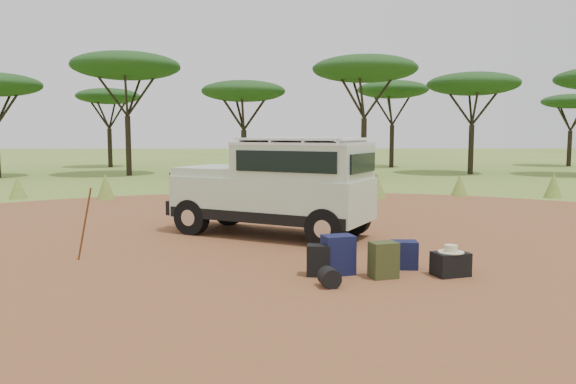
{
  "coord_description": "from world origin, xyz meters",
  "views": [
    {
      "loc": [
        -0.4,
        -10.18,
        2.18
      ],
      "look_at": [
        -0.15,
        1.05,
        1.0
      ],
      "focal_mm": 35.0,
      "sensor_mm": 36.0,
      "label": 1
    }
  ],
  "objects_px": {
    "backpack_black": "(319,261)",
    "backpack_navy": "(338,255)",
    "safari_vehicle": "(277,189)",
    "backpack_olive": "(384,260)",
    "walking_staff": "(85,225)",
    "hard_case": "(451,264)",
    "duffel_navy": "(404,255)"
  },
  "relations": [
    {
      "from": "walking_staff",
      "to": "backpack_black",
      "type": "relative_size",
      "value": 2.72
    },
    {
      "from": "safari_vehicle",
      "to": "hard_case",
      "type": "relative_size",
      "value": 8.74
    },
    {
      "from": "safari_vehicle",
      "to": "backpack_black",
      "type": "xyz_separation_m",
      "value": [
        0.62,
        -3.42,
        -0.76
      ]
    },
    {
      "from": "backpack_black",
      "to": "backpack_olive",
      "type": "distance_m",
      "value": 0.98
    },
    {
      "from": "duffel_navy",
      "to": "walking_staff",
      "type": "bearing_deg",
      "value": 176.28
    },
    {
      "from": "backpack_black",
      "to": "hard_case",
      "type": "distance_m",
      "value": 2.02
    },
    {
      "from": "duffel_navy",
      "to": "hard_case",
      "type": "height_order",
      "value": "duffel_navy"
    },
    {
      "from": "backpack_navy",
      "to": "backpack_olive",
      "type": "distance_m",
      "value": 0.7
    },
    {
      "from": "backpack_navy",
      "to": "walking_staff",
      "type": "bearing_deg",
      "value": 150.66
    },
    {
      "from": "duffel_navy",
      "to": "backpack_olive",
      "type": "bearing_deg",
      "value": -124.61
    },
    {
      "from": "backpack_black",
      "to": "hard_case",
      "type": "relative_size",
      "value": 0.93
    },
    {
      "from": "backpack_olive",
      "to": "safari_vehicle",
      "type": "bearing_deg",
      "value": 97.99
    },
    {
      "from": "backpack_navy",
      "to": "hard_case",
      "type": "xyz_separation_m",
      "value": [
        1.71,
        -0.13,
        -0.12
      ]
    },
    {
      "from": "backpack_navy",
      "to": "duffel_navy",
      "type": "relative_size",
      "value": 1.35
    },
    {
      "from": "duffel_navy",
      "to": "hard_case",
      "type": "distance_m",
      "value": 0.77
    },
    {
      "from": "backpack_black",
      "to": "duffel_navy",
      "type": "height_order",
      "value": "backpack_black"
    },
    {
      "from": "walking_staff",
      "to": "duffel_navy",
      "type": "xyz_separation_m",
      "value": [
        5.31,
        -0.65,
        -0.41
      ]
    },
    {
      "from": "backpack_black",
      "to": "backpack_navy",
      "type": "distance_m",
      "value": 0.33
    },
    {
      "from": "safari_vehicle",
      "to": "backpack_black",
      "type": "distance_m",
      "value": 3.56
    },
    {
      "from": "walking_staff",
      "to": "backpack_navy",
      "type": "relative_size",
      "value": 2.15
    },
    {
      "from": "walking_staff",
      "to": "backpack_olive",
      "type": "height_order",
      "value": "walking_staff"
    },
    {
      "from": "safari_vehicle",
      "to": "backpack_olive",
      "type": "relative_size",
      "value": 8.21
    },
    {
      "from": "safari_vehicle",
      "to": "walking_staff",
      "type": "distance_m",
      "value": 4.05
    },
    {
      "from": "backpack_navy",
      "to": "duffel_navy",
      "type": "distance_m",
      "value": 1.16
    },
    {
      "from": "backpack_olive",
      "to": "hard_case",
      "type": "xyz_separation_m",
      "value": [
        1.05,
        0.11,
        -0.09
      ]
    },
    {
      "from": "walking_staff",
      "to": "backpack_olive",
      "type": "bearing_deg",
      "value": -71.84
    },
    {
      "from": "walking_staff",
      "to": "backpack_navy",
      "type": "distance_m",
      "value": 4.34
    },
    {
      "from": "backpack_olive",
      "to": "backpack_navy",
      "type": "bearing_deg",
      "value": 144.03
    },
    {
      "from": "duffel_navy",
      "to": "backpack_black",
      "type": "bearing_deg",
      "value": -159.79
    },
    {
      "from": "safari_vehicle",
      "to": "duffel_navy",
      "type": "bearing_deg",
      "value": -27.52
    },
    {
      "from": "backpack_black",
      "to": "backpack_navy",
      "type": "relative_size",
      "value": 0.79
    },
    {
      "from": "safari_vehicle",
      "to": "hard_case",
      "type": "distance_m",
      "value": 4.42
    }
  ]
}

